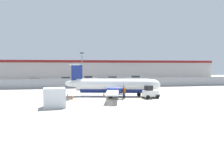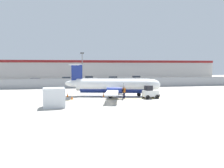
{
  "view_description": "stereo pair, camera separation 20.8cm",
  "coord_description": "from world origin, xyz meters",
  "px_view_note": "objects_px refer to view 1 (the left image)",
  "views": [
    {
      "loc": [
        -4.85,
        -28.06,
        4.73
      ],
      "look_at": [
        1.42,
        5.93,
        1.8
      ],
      "focal_mm": 35.0,
      "sensor_mm": 36.0,
      "label": 1
    },
    {
      "loc": [
        -4.64,
        -28.09,
        4.73
      ],
      "look_at": [
        1.42,
        5.93,
        1.8
      ],
      "focal_mm": 35.0,
      "sensor_mm": 36.0,
      "label": 2
    }
  ],
  "objects_px": {
    "cargo_container": "(54,98)",
    "parked_car_1": "(66,80)",
    "apron_light_pole": "(82,68)",
    "baggage_tug": "(150,92)",
    "parked_car_0": "(34,81)",
    "ground_crew_worker": "(124,92)",
    "commuter_airplane": "(115,86)",
    "parked_car_3": "(113,79)",
    "traffic_cone_near_left": "(67,95)",
    "parked_car_2": "(89,79)",
    "traffic_cone_near_right": "(104,95)",
    "traffic_cone_far_left": "(72,97)",
    "parked_car_4": "(136,79)"
  },
  "relations": [
    {
      "from": "baggage_tug",
      "to": "apron_light_pole",
      "type": "relative_size",
      "value": 0.34
    },
    {
      "from": "commuter_airplane",
      "to": "parked_car_3",
      "type": "height_order",
      "value": "commuter_airplane"
    },
    {
      "from": "ground_crew_worker",
      "to": "parked_car_2",
      "type": "distance_m",
      "value": 33.13
    },
    {
      "from": "parked_car_2",
      "to": "apron_light_pole",
      "type": "xyz_separation_m",
      "value": [
        -2.83,
        -20.22,
        3.41
      ]
    },
    {
      "from": "commuter_airplane",
      "to": "parked_car_0",
      "type": "relative_size",
      "value": 3.72
    },
    {
      "from": "parked_car_1",
      "to": "apron_light_pole",
      "type": "xyz_separation_m",
      "value": [
        3.49,
        -16.52,
        3.41
      ]
    },
    {
      "from": "parked_car_0",
      "to": "parked_car_1",
      "type": "relative_size",
      "value": 1.02
    },
    {
      "from": "apron_light_pole",
      "to": "cargo_container",
      "type": "bearing_deg",
      "value": -102.43
    },
    {
      "from": "traffic_cone_near_right",
      "to": "parked_car_0",
      "type": "bearing_deg",
      "value": 120.96
    },
    {
      "from": "baggage_tug",
      "to": "cargo_container",
      "type": "xyz_separation_m",
      "value": [
        -13.07,
        -4.42,
        0.24
      ]
    },
    {
      "from": "cargo_container",
      "to": "parked_car_1",
      "type": "bearing_deg",
      "value": 82.96
    },
    {
      "from": "parked_car_4",
      "to": "apron_light_pole",
      "type": "bearing_deg",
      "value": -127.28
    },
    {
      "from": "traffic_cone_near_left",
      "to": "apron_light_pole",
      "type": "distance_m",
      "value": 11.05
    },
    {
      "from": "commuter_airplane",
      "to": "traffic_cone_near_right",
      "type": "distance_m",
      "value": 2.22
    },
    {
      "from": "commuter_airplane",
      "to": "parked_car_4",
      "type": "xyz_separation_m",
      "value": [
        12.02,
        28.82,
        -0.71
      ]
    },
    {
      "from": "ground_crew_worker",
      "to": "apron_light_pole",
      "type": "xyz_separation_m",
      "value": [
        -5.42,
        12.81,
        3.35
      ]
    },
    {
      "from": "commuter_airplane",
      "to": "cargo_container",
      "type": "distance_m",
      "value": 11.46
    },
    {
      "from": "commuter_airplane",
      "to": "cargo_container",
      "type": "height_order",
      "value": "commuter_airplane"
    },
    {
      "from": "parked_car_4",
      "to": "apron_light_pole",
      "type": "distance_m",
      "value": 25.07
    },
    {
      "from": "traffic_cone_near_right",
      "to": "parked_car_2",
      "type": "xyz_separation_m",
      "value": [
        0.06,
        30.91,
        0.58
      ]
    },
    {
      "from": "traffic_cone_near_right",
      "to": "parked_car_3",
      "type": "xyz_separation_m",
      "value": [
        6.57,
        27.69,
        0.58
      ]
    },
    {
      "from": "parked_car_4",
      "to": "ground_crew_worker",
      "type": "bearing_deg",
      "value": -105.05
    },
    {
      "from": "apron_light_pole",
      "to": "parked_car_2",
      "type": "bearing_deg",
      "value": 82.03
    },
    {
      "from": "baggage_tug",
      "to": "traffic_cone_near_left",
      "type": "bearing_deg",
      "value": 153.87
    },
    {
      "from": "traffic_cone_near_left",
      "to": "apron_light_pole",
      "type": "xyz_separation_m",
      "value": [
        2.68,
        9.96,
        3.99
      ]
    },
    {
      "from": "parked_car_0",
      "to": "parked_car_2",
      "type": "relative_size",
      "value": 1.02
    },
    {
      "from": "commuter_airplane",
      "to": "parked_car_3",
      "type": "bearing_deg",
      "value": 93.09
    },
    {
      "from": "ground_crew_worker",
      "to": "apron_light_pole",
      "type": "height_order",
      "value": "apron_light_pole"
    },
    {
      "from": "baggage_tug",
      "to": "traffic_cone_far_left",
      "type": "xyz_separation_m",
      "value": [
        -11.1,
        1.12,
        -0.54
      ]
    },
    {
      "from": "ground_crew_worker",
      "to": "traffic_cone_near_left",
      "type": "height_order",
      "value": "ground_crew_worker"
    },
    {
      "from": "parked_car_3",
      "to": "traffic_cone_near_left",
      "type": "bearing_deg",
      "value": -112.4
    },
    {
      "from": "baggage_tug",
      "to": "cargo_container",
      "type": "height_order",
      "value": "cargo_container"
    },
    {
      "from": "parked_car_2",
      "to": "parked_car_3",
      "type": "relative_size",
      "value": 0.99
    },
    {
      "from": "traffic_cone_far_left",
      "to": "parked_car_3",
      "type": "xyz_separation_m",
      "value": [
        11.33,
        29.44,
        0.58
      ]
    },
    {
      "from": "commuter_airplane",
      "to": "traffic_cone_far_left",
      "type": "distance_m",
      "value": 6.99
    },
    {
      "from": "baggage_tug",
      "to": "parked_car_1",
      "type": "height_order",
      "value": "baggage_tug"
    },
    {
      "from": "baggage_tug",
      "to": "cargo_container",
      "type": "distance_m",
      "value": 13.8
    },
    {
      "from": "parked_car_0",
      "to": "traffic_cone_near_right",
      "type": "bearing_deg",
      "value": 118.0
    },
    {
      "from": "cargo_container",
      "to": "parked_car_2",
      "type": "relative_size",
      "value": 0.62
    },
    {
      "from": "cargo_container",
      "to": "traffic_cone_near_right",
      "type": "xyz_separation_m",
      "value": [
        6.74,
        7.28,
        -0.79
      ]
    },
    {
      "from": "commuter_airplane",
      "to": "traffic_cone_near_left",
      "type": "xyz_separation_m",
      "value": [
        -7.22,
        0.35,
        -1.29
      ]
    },
    {
      "from": "commuter_airplane",
      "to": "cargo_container",
      "type": "relative_size",
      "value": 6.12
    },
    {
      "from": "parked_car_3",
      "to": "apron_light_pole",
      "type": "distance_m",
      "value": 19.69
    },
    {
      "from": "parked_car_2",
      "to": "parked_car_4",
      "type": "distance_m",
      "value": 13.84
    },
    {
      "from": "traffic_cone_near_right",
      "to": "parked_car_0",
      "type": "height_order",
      "value": "parked_car_0"
    },
    {
      "from": "parked_car_0",
      "to": "parked_car_2",
      "type": "bearing_deg",
      "value": -152.74
    },
    {
      "from": "traffic_cone_far_left",
      "to": "parked_car_0",
      "type": "relative_size",
      "value": 0.15
    },
    {
      "from": "baggage_tug",
      "to": "apron_light_pole",
      "type": "distance_m",
      "value": 16.69
    },
    {
      "from": "commuter_airplane",
      "to": "ground_crew_worker",
      "type": "bearing_deg",
      "value": -57.67
    },
    {
      "from": "traffic_cone_near_left",
      "to": "traffic_cone_near_right",
      "type": "xyz_separation_m",
      "value": [
        5.45,
        -0.73,
        0.0
      ]
    }
  ]
}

